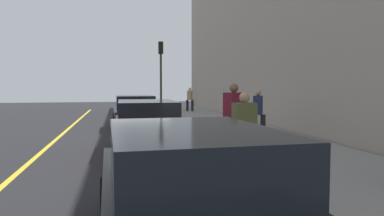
# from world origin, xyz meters

# --- Properties ---
(ground_plane) EXTENTS (56.00, 56.00, 0.00)m
(ground_plane) POSITION_xyz_m (0.00, 0.00, 0.00)
(ground_plane) COLOR black
(sidewalk) EXTENTS (28.00, 4.60, 0.15)m
(sidewalk) POSITION_xyz_m (0.00, -3.30, 0.07)
(sidewalk) COLOR gray
(sidewalk) RESTS_ON ground
(lane_stripe_centre) EXTENTS (28.00, 0.14, 0.01)m
(lane_stripe_centre) POSITION_xyz_m (0.00, 3.20, 0.00)
(lane_stripe_centre) COLOR gold
(lane_stripe_centre) RESTS_ON ground
(parked_car_black) EXTENTS (4.55, 2.00, 1.51)m
(parked_car_black) POSITION_xyz_m (-12.00, 0.26, 0.76)
(parked_car_black) COLOR black
(parked_car_black) RESTS_ON ground
(parked_car_red) EXTENTS (4.68, 1.92, 1.51)m
(parked_car_red) POSITION_xyz_m (-5.40, 0.18, 0.76)
(parked_car_red) COLOR black
(parked_car_red) RESTS_ON ground
(parked_car_navy) EXTENTS (4.30, 1.97, 1.51)m
(parked_car_navy) POSITION_xyz_m (0.26, 0.27, 0.76)
(parked_car_navy) COLOR black
(parked_car_navy) RESTS_ON ground
(pedestrian_navy_coat) EXTENTS (0.53, 0.50, 1.66)m
(pedestrian_navy_coat) POSITION_xyz_m (-4.00, -3.86, 1.03)
(pedestrian_navy_coat) COLOR black
(pedestrian_navy_coat) RESTS_ON sidewalk
(pedestrian_burgundy_coat) EXTENTS (0.56, 0.59, 1.86)m
(pedestrian_burgundy_coat) POSITION_xyz_m (-6.87, -1.99, 1.14)
(pedestrian_burgundy_coat) COLOR black
(pedestrian_burgundy_coat) RESTS_ON sidewalk
(pedestrian_olive_coat) EXTENTS (0.55, 0.47, 1.66)m
(pedestrian_olive_coat) POSITION_xyz_m (-8.92, -1.52, 1.04)
(pedestrian_olive_coat) COLOR black
(pedestrian_olive_coat) RESTS_ON sidewalk
(pedestrian_tan_coat) EXTENTS (0.53, 0.51, 1.67)m
(pedestrian_tan_coat) POSITION_xyz_m (8.73, -4.00, 1.04)
(pedestrian_tan_coat) COLOR black
(pedestrian_tan_coat) RESTS_ON sidewalk
(traffic_light_pole) EXTENTS (0.35, 0.26, 4.33)m
(traffic_light_pole) POSITION_xyz_m (4.70, -1.46, 3.08)
(traffic_light_pole) COLOR #2D2D19
(traffic_light_pole) RESTS_ON sidewalk
(rolling_suitcase) EXTENTS (0.34, 0.22, 0.88)m
(rolling_suitcase) POSITION_xyz_m (-8.48, -1.57, 0.41)
(rolling_suitcase) COLOR black
(rolling_suitcase) RESTS_ON sidewalk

